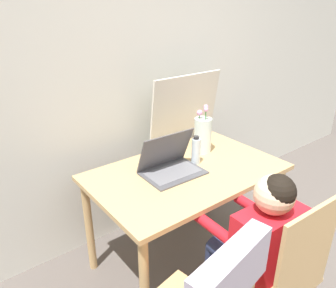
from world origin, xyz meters
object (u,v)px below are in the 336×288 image
(chair_occupied, at_px, (275,276))
(flower_vase, at_px, (203,134))
(water_bottle, at_px, (196,151))
(laptop, at_px, (170,163))
(person_seated, at_px, (259,236))

(chair_occupied, relative_size, flower_vase, 2.80)
(flower_vase, xyz_separation_m, water_bottle, (-0.16, -0.10, -0.04))
(chair_occupied, bearing_deg, laptop, -86.69)
(chair_occupied, bearing_deg, flower_vase, -109.07)
(laptop, height_order, water_bottle, laptop)
(water_bottle, bearing_deg, laptop, 177.42)
(person_seated, xyz_separation_m, laptop, (-0.02, 0.67, 0.13))
(chair_occupied, distance_m, laptop, 0.84)
(flower_vase, bearing_deg, chair_occupied, -111.32)
(person_seated, relative_size, laptop, 2.70)
(chair_occupied, relative_size, laptop, 2.52)
(person_seated, bearing_deg, laptop, -86.08)
(chair_occupied, relative_size, water_bottle, 4.99)
(chair_occupied, relative_size, person_seated, 0.94)
(person_seated, relative_size, flower_vase, 3.00)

